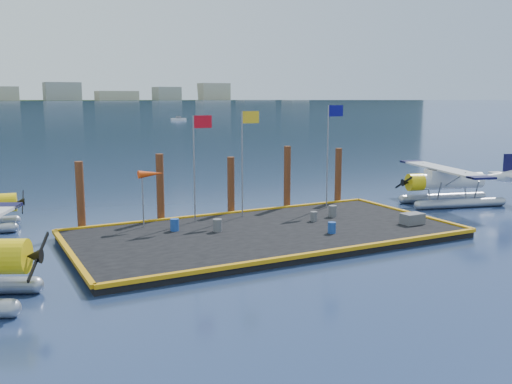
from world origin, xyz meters
The scene contains 20 objects.
ground centered at (0.00, 0.00, 0.00)m, with size 4000.00×4000.00×0.00m, color navy.
dock centered at (0.00, 0.00, 0.20)m, with size 20.00×10.00×0.40m, color black.
dock_bumpers centered at (0.00, 0.00, 0.49)m, with size 20.25×10.25×0.18m, color #C4860B, non-canonical shape.
far_backdrop centered at (239.91, 1737.52, 9.45)m, with size 3050.00×2050.00×810.00m.
seaplane_d centered at (15.58, 2.45, 1.51)m, with size 9.01×9.74×3.46m.
drum_0 centered at (-4.29, 2.18, 0.72)m, with size 0.46×0.46×0.65m, color navy.
drum_1 centered at (2.83, -2.09, 0.69)m, with size 0.42×0.42×0.59m, color navy.
drum_2 centered at (5.23, 1.29, 0.74)m, with size 0.48×0.48×0.67m, color #535358.
drum_4 centered at (3.59, 0.80, 0.67)m, with size 0.39×0.39×0.55m, color #535358.
drum_5 centered at (-2.32, 1.00, 0.73)m, with size 0.47×0.47×0.66m, color #535358.
crate centered at (8.08, -2.35, 0.70)m, with size 1.21×0.81×0.60m, color #535358.
flagpole_red centered at (-2.29, 3.80, 4.40)m, with size 1.14×0.08×6.00m.
flagpole_yellow centered at (0.70, 3.80, 4.51)m, with size 1.14×0.08×6.20m.
flagpole_blue centered at (6.70, 3.80, 4.69)m, with size 1.14×0.08×6.50m.
windsock centered at (-5.03, 3.80, 3.23)m, with size 1.40×0.44×3.12m.
piling_0 centered at (-8.50, 5.40, 2.00)m, with size 0.44×0.44×4.00m, color #4F2816.
piling_1 centered at (-4.00, 5.40, 2.10)m, with size 0.44×0.44×4.20m, color #4F2816.
piling_2 centered at (0.50, 5.40, 1.90)m, with size 0.44×0.44×3.80m, color #4F2816.
piling_3 centered at (4.50, 5.40, 2.15)m, with size 0.44×0.44×4.30m, color #4F2816.
piling_4 centered at (8.50, 5.40, 2.00)m, with size 0.44×0.44×4.00m, color #4F2816.
Camera 1 is at (-13.95, -26.03, 7.49)m, focal length 40.00 mm.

